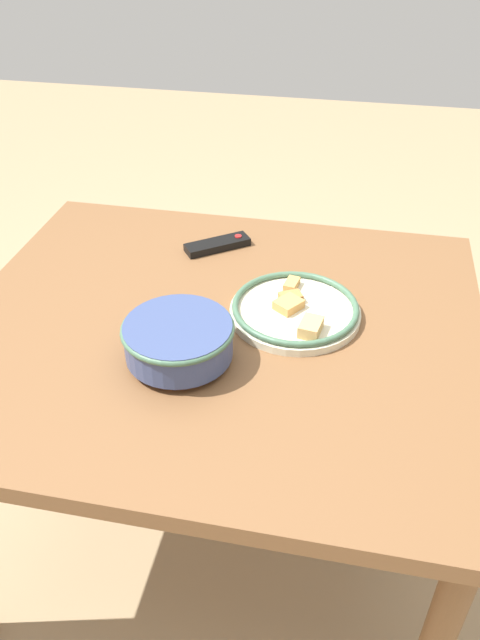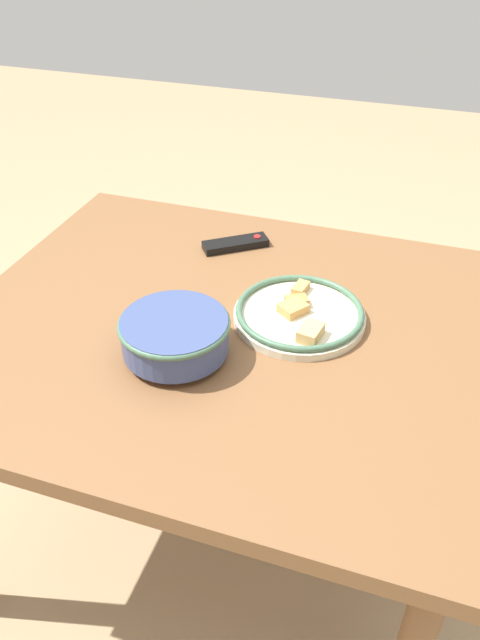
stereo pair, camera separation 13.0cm
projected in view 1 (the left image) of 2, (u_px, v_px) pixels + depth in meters
ground_plane at (223, 522)px, 1.79m from camera, size 8.00×8.00×0.00m
dining_table at (218, 352)px, 1.42m from camera, size 1.15×1.01×0.72m
noodle_bowl at (179, 339)px, 1.24m from camera, size 0.23×0.23×0.09m
food_plate at (295, 310)px, 1.38m from camera, size 0.29×0.29×0.05m
tv_remote at (218, 245)px, 1.63m from camera, size 0.17×0.14×0.02m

